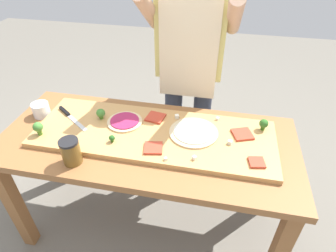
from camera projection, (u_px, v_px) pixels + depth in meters
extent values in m
plane|color=#6B665B|center=(152.00, 222.00, 1.96)|extent=(8.00, 8.00, 0.00)
cube|color=brown|center=(15.00, 206.00, 1.64)|extent=(0.07, 0.07, 0.71)
cube|color=brown|center=(63.00, 143.00, 2.09)|extent=(0.07, 0.07, 0.71)
cube|color=brown|center=(269.00, 172.00, 1.85)|extent=(0.07, 0.07, 0.71)
cube|color=brown|center=(147.00, 141.00, 1.52)|extent=(1.58, 0.69, 0.04)
cube|color=tan|center=(154.00, 134.00, 1.52)|extent=(1.28, 0.45, 0.03)
cube|color=#B7BABF|center=(77.00, 123.00, 1.57)|extent=(0.16, 0.13, 0.00)
cube|color=black|center=(65.00, 111.00, 1.65)|extent=(0.10, 0.08, 0.02)
cylinder|color=beige|center=(194.00, 132.00, 1.50)|extent=(0.26, 0.26, 0.01)
cylinder|color=silver|center=(194.00, 131.00, 1.49)|extent=(0.21, 0.21, 0.01)
cylinder|color=beige|center=(125.00, 122.00, 1.57)|extent=(0.19, 0.19, 0.01)
cylinder|color=#9E234C|center=(125.00, 121.00, 1.57)|extent=(0.16, 0.16, 0.01)
cube|color=#BC3D28|center=(242.00, 134.00, 1.48)|extent=(0.13, 0.13, 0.01)
cube|color=#BC3D28|center=(153.00, 148.00, 1.40)|extent=(0.10, 0.10, 0.01)
cube|color=#BC3D28|center=(155.00, 117.00, 1.60)|extent=(0.11, 0.11, 0.01)
cube|color=#BC3D28|center=(257.00, 162.00, 1.32)|extent=(0.08, 0.08, 0.01)
cylinder|color=#2C5915|center=(112.00, 141.00, 1.44)|extent=(0.01, 0.01, 0.01)
sphere|color=#23561E|center=(112.00, 138.00, 1.43)|extent=(0.03, 0.03, 0.03)
cylinder|color=#487A23|center=(40.00, 132.00, 1.48)|extent=(0.02, 0.02, 0.03)
sphere|color=#427F33|center=(38.00, 127.00, 1.46)|extent=(0.05, 0.05, 0.05)
cylinder|color=#366618|center=(263.00, 128.00, 1.52)|extent=(0.02, 0.02, 0.02)
sphere|color=#2D6623|center=(264.00, 123.00, 1.50)|extent=(0.05, 0.05, 0.05)
cylinder|color=#487A23|center=(101.00, 117.00, 1.60)|extent=(0.02, 0.02, 0.02)
sphere|color=#427F33|center=(101.00, 113.00, 1.58)|extent=(0.05, 0.05, 0.05)
cube|color=silver|center=(218.00, 119.00, 1.59)|extent=(0.02, 0.02, 0.02)
cube|color=silver|center=(230.00, 142.00, 1.43)|extent=(0.03, 0.03, 0.02)
cube|color=white|center=(195.00, 158.00, 1.34)|extent=(0.02, 0.02, 0.02)
cube|color=white|center=(177.00, 117.00, 1.60)|extent=(0.03, 0.03, 0.02)
cube|color=white|center=(166.00, 159.00, 1.33)|extent=(0.02, 0.02, 0.01)
cylinder|color=white|center=(41.00, 110.00, 1.65)|extent=(0.10, 0.10, 0.08)
cylinder|color=white|center=(42.00, 112.00, 1.66)|extent=(0.09, 0.09, 0.04)
cylinder|color=brown|center=(71.00, 153.00, 1.33)|extent=(0.09, 0.09, 0.12)
cylinder|color=black|center=(68.00, 142.00, 1.29)|extent=(0.09, 0.09, 0.01)
cylinder|color=#333847|center=(173.00, 126.00, 2.09)|extent=(0.12, 0.12, 0.90)
cylinder|color=#333847|center=(200.00, 130.00, 2.06)|extent=(0.12, 0.12, 0.90)
cube|color=#D1C670|center=(192.00, 29.00, 1.64)|extent=(0.40, 0.20, 0.55)
cube|color=beige|center=(188.00, 50.00, 1.60)|extent=(0.34, 0.01, 0.60)
cylinder|color=tan|center=(148.00, 10.00, 1.52)|extent=(0.08, 0.39, 0.31)
cylinder|color=tan|center=(235.00, 15.00, 1.45)|extent=(0.08, 0.39, 0.31)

